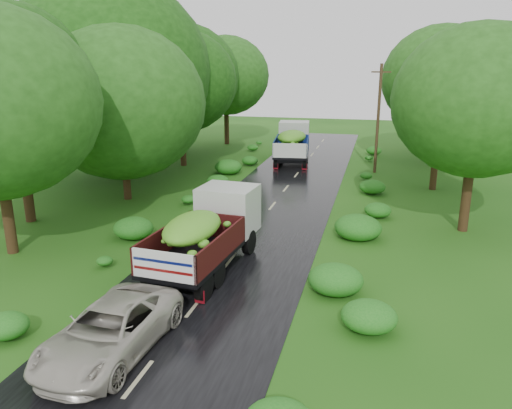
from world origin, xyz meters
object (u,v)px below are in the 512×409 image
(truck_far, at_px, (293,141))
(utility_pole, at_px, (378,118))
(truck_near, at_px, (209,229))
(car, at_px, (110,330))

(truck_far, relative_size, utility_pole, 0.96)
(truck_near, bearing_deg, truck_far, 96.39)
(car, distance_m, utility_pole, 26.28)
(truck_near, relative_size, utility_pole, 0.89)
(truck_near, bearing_deg, car, -90.73)
(car, relative_size, utility_pole, 0.66)
(truck_near, height_order, utility_pole, utility_pole)
(truck_far, relative_size, car, 1.45)
(truck_near, xyz_separation_m, car, (-0.64, -6.32, -0.84))
(truck_near, xyz_separation_m, utility_pole, (5.89, 18.93, 2.33))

